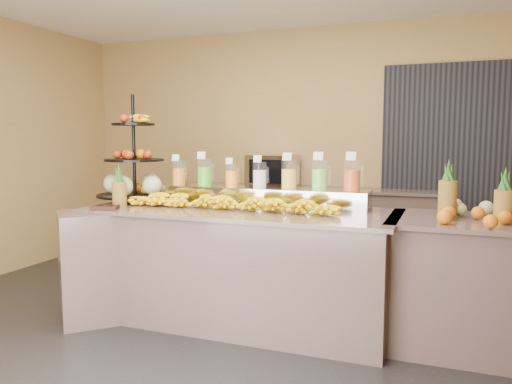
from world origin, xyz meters
The scene contains 20 objects.
ground centered at (0.00, 0.00, 0.00)m, with size 6.00×6.00×0.00m, color black.
room_envelope centered at (0.19, 0.79, 1.88)m, with size 6.04×5.02×2.82m.
buffet_counter centered at (-0.12, 0.26, 0.47)m, with size 2.75×1.25×0.93m.
right_counter centered at (1.70, 0.40, 0.47)m, with size 1.08×0.88×0.93m.
back_ledge centered at (0.00, 2.25, 0.47)m, with size 3.10×0.55×0.93m.
pitcher_tray centered at (0.07, 0.58, 1.01)m, with size 1.85×0.30×0.15m, color gray.
juice_pitcher_orange_a centered at (-0.71, 0.58, 1.18)m, with size 0.12×0.12×0.28m.
juice_pitcher_green centered at (-0.45, 0.58, 1.19)m, with size 0.13×0.13×0.31m.
juice_pitcher_orange_b centered at (-0.19, 0.58, 1.17)m, with size 0.11×0.11×0.26m.
juice_pitcher_milk centered at (0.07, 0.58, 1.18)m, with size 0.12×0.12×0.28m.
juice_pitcher_lemon centered at (0.33, 0.58, 1.18)m, with size 0.13×0.13×0.31m.
juice_pitcher_lime centered at (0.59, 0.58, 1.19)m, with size 0.13×0.14×0.32m.
juice_pitcher_orange_c centered at (0.85, 0.58, 1.19)m, with size 0.13×0.14×0.32m.
banana_heap centered at (-0.09, 0.28, 1.00)m, with size 1.82×0.16×0.15m.
fruit_stand centered at (-1.04, 0.44, 1.17)m, with size 0.83×0.83×0.95m.
condiment_caddy centered at (-1.00, -0.11, 0.94)m, with size 0.20×0.15×0.03m, color black.
pineapple_left_a centered at (-1.01, 0.10, 1.06)m, with size 0.12×0.12×0.36m.
pineapple_left_b centered at (-0.82, 0.80, 1.08)m, with size 0.13×0.13×0.39m.
right_fruit_pile centered at (1.71, 0.31, 1.01)m, with size 0.49×0.47×0.26m.
oven_warmer centered at (-0.40, 2.25, 1.11)m, with size 0.55×0.39×0.37m, color gray.
Camera 1 is at (1.55, -3.36, 1.50)m, focal length 35.00 mm.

